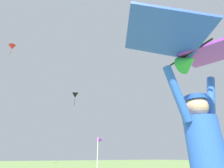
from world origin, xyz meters
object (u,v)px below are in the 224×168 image
object	(u,v)px
distant_kite_red_low_right	(12,47)
marker_flag	(100,142)
held_stunt_kite	(191,49)
distant_kite_black_mid_left	(75,95)
kite_flyer_person	(208,163)

from	to	relation	value
distant_kite_red_low_right	marker_flag	world-z (taller)	distant_kite_red_low_right
marker_flag	distant_kite_red_low_right	bearing A→B (deg)	108.02
held_stunt_kite	distant_kite_red_low_right	distance (m)	29.90
held_stunt_kite	marker_flag	distance (m)	7.46
distant_kite_black_mid_left	distant_kite_red_low_right	world-z (taller)	distant_kite_red_low_right
marker_flag	held_stunt_kite	bearing A→B (deg)	-108.62
kite_flyer_person	distant_kite_black_mid_left	distance (m)	34.09
distant_kite_black_mid_left	held_stunt_kite	bearing A→B (deg)	-105.56
kite_flyer_person	held_stunt_kite	distance (m)	1.27
held_stunt_kite	distant_kite_black_mid_left	size ratio (longest dim) A/B	0.66
kite_flyer_person	distant_kite_red_low_right	distance (m)	30.46
kite_flyer_person	held_stunt_kite	bearing A→B (deg)	-95.58
distant_kite_black_mid_left	marker_flag	world-z (taller)	distant_kite_black_mid_left
distant_kite_black_mid_left	distant_kite_red_low_right	distance (m)	13.99
distant_kite_black_mid_left	distant_kite_red_low_right	size ratio (longest dim) A/B	1.29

